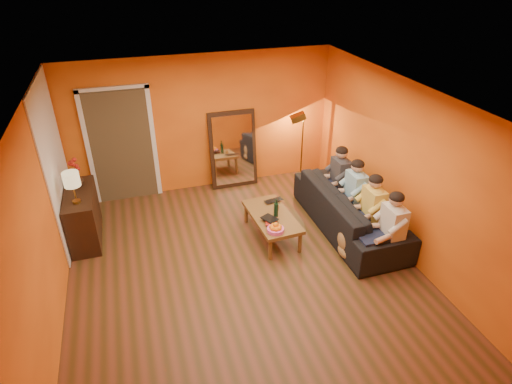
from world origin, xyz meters
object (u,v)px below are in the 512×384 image
object	(u,v)px
person_mid_left	(372,210)
person_far_right	(340,178)
mirror_frame	(233,149)
person_far_left	(392,229)
floor_lamp	(302,149)
wine_bottle	(276,208)
vase	(77,180)
sofa	(349,210)
dog	(350,237)
person_mid_right	(355,193)
sideboard	(83,216)
tumbler	(276,208)
table_lamp	(73,188)
coffee_table	(272,226)
laptop	(275,202)

from	to	relation	value
person_mid_left	person_far_right	bearing A→B (deg)	90.00
mirror_frame	person_far_left	size ratio (longest dim) A/B	1.25
floor_lamp	wine_bottle	distance (m)	2.09
mirror_frame	vase	distance (m)	2.92
sofa	dog	world-z (taller)	sofa
sofa	person_mid_right	xyz separation A→B (m)	(0.13, 0.10, 0.24)
mirror_frame	sideboard	world-z (taller)	mirror_frame
floor_lamp	vase	xyz separation A→B (m)	(-4.13, -0.55, 0.23)
sofa	person_far_right	xyz separation A→B (m)	(0.13, 0.65, 0.24)
floor_lamp	dog	bearing A→B (deg)	-83.96
mirror_frame	tumbler	xyz separation A→B (m)	(0.24, -1.84, -0.30)
table_lamp	tumbler	bearing A→B (deg)	-8.59
person_far_right	coffee_table	bearing A→B (deg)	-161.17
dog	laptop	distance (m)	1.43
person_far_right	tumbler	distance (m)	1.40
person_mid_left	person_mid_right	bearing A→B (deg)	90.00
sofa	floor_lamp	size ratio (longest dim) A/B	1.75
sofa	laptop	distance (m)	1.25
person_mid_right	person_far_right	size ratio (longest dim) A/B	1.00
mirror_frame	person_far_right	distance (m)	2.16
person_far_right	person_mid_left	bearing A→B (deg)	-90.00
floor_lamp	vase	size ratio (longest dim) A/B	6.90
person_mid_left	wine_bottle	distance (m)	1.51
person_far_left	dog	bearing A→B (deg)	145.48
vase	sofa	bearing A→B (deg)	-16.82
coffee_table	laptop	size ratio (longest dim) A/B	3.76
floor_lamp	person_mid_left	world-z (taller)	floor_lamp
person_far_right	laptop	bearing A→B (deg)	-173.45
person_mid_left	person_far_right	world-z (taller)	same
mirror_frame	dog	world-z (taller)	mirror_frame
mirror_frame	vase	world-z (taller)	mirror_frame
person_far_right	wine_bottle	xyz separation A→B (m)	(-1.41, -0.55, -0.03)
sideboard	person_far_left	world-z (taller)	person_far_left
person_far_left	vase	size ratio (longest dim) A/B	5.84
dog	person_mid_right	size ratio (longest dim) A/B	0.57
coffee_table	person_far_left	distance (m)	1.90
sofa	wine_bottle	bearing A→B (deg)	85.36
person_far_left	tumbler	distance (m)	1.85
table_lamp	wine_bottle	size ratio (longest dim) A/B	1.65
sofa	laptop	xyz separation A→B (m)	(-1.15, 0.50, 0.06)
mirror_frame	sofa	size ratio (longest dim) A/B	0.60
table_lamp	laptop	distance (m)	3.17
person_far_right	tumbler	xyz separation A→B (m)	(-1.34, -0.38, -0.15)
dog	wine_bottle	distance (m)	1.24
sofa	coffee_table	xyz separation A→B (m)	(-1.33, 0.15, -0.16)
person_mid_right	person_far_left	bearing A→B (deg)	-90.00
sofa	floor_lamp	world-z (taller)	floor_lamp
mirror_frame	person_far_left	world-z (taller)	mirror_frame
table_lamp	laptop	size ratio (longest dim) A/B	1.57
person_far_right	wine_bottle	size ratio (longest dim) A/B	3.94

